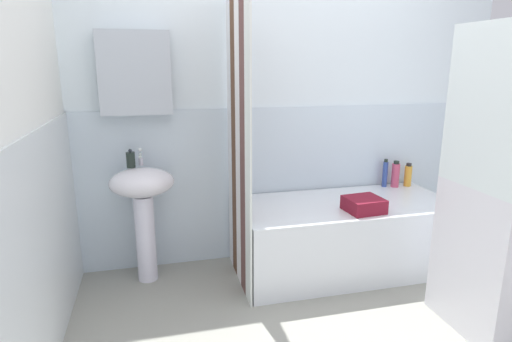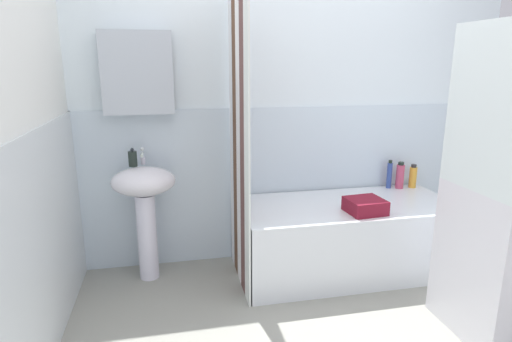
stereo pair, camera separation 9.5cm
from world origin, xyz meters
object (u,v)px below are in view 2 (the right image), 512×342
object	(u,v)px
sink	(145,198)
bathtub	(346,237)
soap_dispenser	(133,159)
body_wash_bottle	(400,176)
towel_folded	(365,206)
conditioner_bottle	(413,177)
shampoo_bottle	(389,175)

from	to	relation	value
sink	bathtub	world-z (taller)	sink
soap_dispenser	body_wash_bottle	bearing A→B (deg)	1.72
body_wash_bottle	towel_folded	distance (m)	0.73
bathtub	body_wash_bottle	distance (m)	0.74
sink	body_wash_bottle	size ratio (longest dim) A/B	3.77
towel_folded	sink	bearing A→B (deg)	165.52
towel_folded	conditioner_bottle	bearing A→B (deg)	36.49
soap_dispenser	shampoo_bottle	xyz separation A→B (m)	(2.01, 0.09, -0.25)
sink	shampoo_bottle	distance (m)	1.95
soap_dispenser	conditioner_bottle	size ratio (longest dim) A/B	0.67
shampoo_bottle	towel_folded	bearing A→B (deg)	-131.87
body_wash_bottle	sink	bearing A→B (deg)	-176.96
conditioner_bottle	towel_folded	world-z (taller)	conditioner_bottle
conditioner_bottle	soap_dispenser	bearing A→B (deg)	-178.42
soap_dispenser	bathtub	size ratio (longest dim) A/B	0.08
soap_dispenser	towel_folded	size ratio (longest dim) A/B	0.54
shampoo_bottle	towel_folded	size ratio (longest dim) A/B	0.96
towel_folded	shampoo_bottle	bearing A→B (deg)	48.13
conditioner_bottle	body_wash_bottle	distance (m)	0.12
bathtub	conditioner_bottle	xyz separation A→B (m)	(0.69, 0.28, 0.35)
soap_dispenser	shampoo_bottle	world-z (taller)	soap_dispenser
sink	body_wash_bottle	bearing A→B (deg)	3.04
soap_dispenser	conditioner_bottle	xyz separation A→B (m)	(2.21, 0.06, -0.27)
soap_dispenser	bathtub	xyz separation A→B (m)	(1.52, -0.22, -0.62)
bathtub	shampoo_bottle	distance (m)	0.69
sink	towel_folded	size ratio (longest dim) A/B	3.41
soap_dispenser	shampoo_bottle	size ratio (longest dim) A/B	0.56
sink	towel_folded	bearing A→B (deg)	-14.48
body_wash_bottle	shampoo_bottle	distance (m)	0.09
soap_dispenser	conditioner_bottle	world-z (taller)	soap_dispenser
shampoo_bottle	towel_folded	distance (m)	0.69
shampoo_bottle	bathtub	bearing A→B (deg)	-147.92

